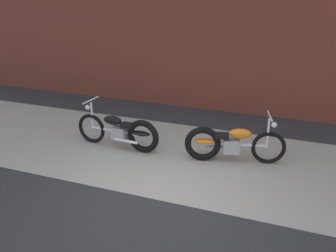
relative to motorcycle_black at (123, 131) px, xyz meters
name	(u,v)px	position (x,y,z in m)	size (l,w,h in m)	color
ground_plane	(153,199)	(1.42, -1.66, -0.40)	(80.00, 80.00, 0.00)	#2D2D30
sidewalk_slab	(186,157)	(1.42, 0.09, -0.40)	(36.00, 3.50, 0.01)	#9E998E
motorcycle_black	(123,131)	(0.00, 0.00, 0.00)	(2.01, 0.58, 1.03)	black
motorcycle_orange	(228,143)	(2.25, 0.18, 0.00)	(1.97, 0.76, 1.03)	black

